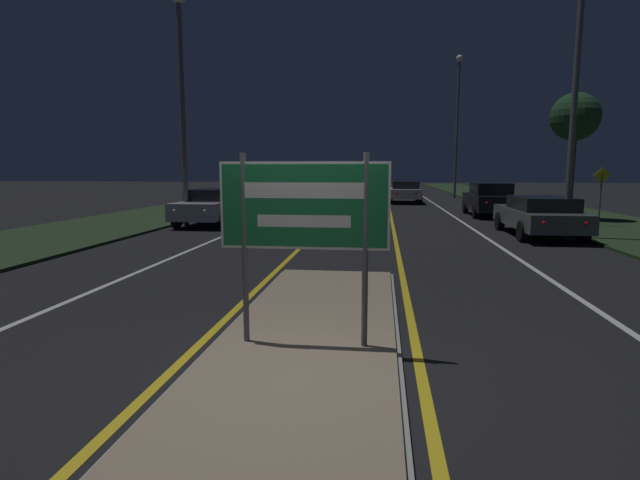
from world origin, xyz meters
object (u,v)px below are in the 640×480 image
highway_sign (304,214)px  car_receding_1 (489,199)px  car_approaching_2 (305,184)px  warning_sign (601,191)px  car_receding_2 (405,191)px  car_approaching_1 (324,193)px  car_approaching_0 (212,205)px  streetlight_right_far (458,110)px  streetlight_left_near (181,63)px  streetlight_right_near (580,20)px  car_receding_0 (539,215)px

highway_sign → car_receding_1: (5.83, 18.22, -0.85)m
car_approaching_2 → warning_sign: (14.79, -24.76, 0.55)m
car_receding_2 → car_approaching_1: 6.14m
warning_sign → car_approaching_0: bearing=-178.2°
car_receding_1 → car_approaching_2: 23.56m
car_approaching_1 → highway_sign: bearing=-84.0°
highway_sign → car_approaching_2: bearing=98.7°
highway_sign → streetlight_right_far: size_ratio=0.21×
highway_sign → car_receding_2: highway_sign is taller
highway_sign → streetlight_right_far: bearing=79.2°
car_receding_1 → car_receding_2: car_receding_1 is taller
car_receding_2 → car_approaching_1: bearing=-142.1°
streetlight_left_near → warning_sign: 16.03m
car_receding_2 → warning_sign: warning_sign is taller
highway_sign → car_receding_2: (2.37, 27.21, -0.89)m
streetlight_right_far → highway_sign: bearing=-100.8°
streetlight_right_near → car_approaching_0: (-12.35, 2.92, -5.74)m
car_receding_0 → car_receding_2: size_ratio=1.03×
car_receding_2 → car_approaching_2: bearing=125.9°
car_approaching_0 → streetlight_right_near: bearing=-13.3°
car_receding_0 → warning_sign: (2.93, 2.72, 0.68)m
streetlight_left_near → car_approaching_1: 12.90m
streetlight_right_near → streetlight_left_near: bearing=172.1°
car_receding_0 → car_receding_1: 7.04m
streetlight_right_near → car_receding_1: bearing=95.4°
highway_sign → car_receding_1: size_ratio=0.51×
car_receding_1 → car_receding_2: size_ratio=0.94×
streetlight_right_far → car_approaching_2: (-12.28, 5.33, -5.73)m
streetlight_left_near → highway_sign: bearing=-62.5°
streetlight_right_near → warning_sign: size_ratio=4.28×
highway_sign → car_receding_2: bearing=85.0°
car_approaching_0 → streetlight_right_far: bearing=58.5°
car_approaching_1 → streetlight_left_near: bearing=-109.4°
streetlight_right_far → warning_sign: streetlight_right_far is taller
car_approaching_0 → streetlight_left_near: bearing=-118.3°
car_approaching_0 → warning_sign: warning_sign is taller
streetlight_left_near → streetlight_right_far: streetlight_right_far is taller
streetlight_left_near → car_receding_2: (8.77, 14.91, -5.20)m
car_approaching_1 → warning_sign: 14.84m
car_approaching_0 → warning_sign: size_ratio=2.15×
car_receding_0 → car_receding_2: car_receding_2 is taller
car_receding_1 → car_approaching_1: (-8.29, 5.22, -0.03)m
car_receding_0 → streetlight_right_near: bearing=-47.9°
car_receding_1 → streetlight_right_near: bearing=-84.6°
car_receding_2 → car_approaching_0: (-8.16, -13.79, -0.02)m
streetlight_right_far → car_receding_0: size_ratio=2.18×
highway_sign → warning_sign: highway_sign is taller
streetlight_left_near → warning_sign: size_ratio=4.01×
streetlight_right_near → car_approaching_2: 31.29m
car_receding_0 → warning_sign: bearing=42.8°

